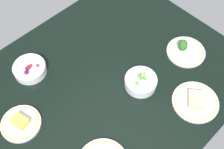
{
  "coord_description": "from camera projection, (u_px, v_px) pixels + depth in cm",
  "views": [
    {
      "loc": [
        -52.08,
        -53.74,
        121.06
      ],
      "look_at": [
        0.0,
        0.0,
        6.0
      ],
      "focal_mm": 46.22,
      "sensor_mm": 36.0,
      "label": 1
    }
  ],
  "objects": [
    {
      "name": "dining_table",
      "position": [
        112.0,
        79.0,
        1.41
      ],
      "size": [
        121.53,
        103.38,
        4.0
      ],
      "primitive_type": "cube",
      "color": "black",
      "rests_on": "ground"
    },
    {
      "name": "plate_cheese",
      "position": [
        21.0,
        123.0,
        1.25
      ],
      "size": [
        17.52,
        17.52,
        4.29
      ],
      "color": "silver",
      "rests_on": "dining_table"
    },
    {
      "name": "bowl_peas",
      "position": [
        141.0,
        82.0,
        1.34
      ],
      "size": [
        15.23,
        15.23,
        6.39
      ],
      "color": "silver",
      "rests_on": "dining_table"
    },
    {
      "name": "bowl_berries",
      "position": [
        30.0,
        69.0,
        1.38
      ],
      "size": [
        15.81,
        15.81,
        6.34
      ],
      "color": "silver",
      "rests_on": "dining_table"
    },
    {
      "name": "plate_broccoli",
      "position": [
        185.0,
        50.0,
        1.45
      ],
      "size": [
        19.55,
        19.55,
        8.05
      ],
      "color": "silver",
      "rests_on": "dining_table"
    },
    {
      "name": "plate_sandwich",
      "position": [
        196.0,
        101.0,
        1.3
      ],
      "size": [
        21.23,
        21.23,
        4.2
      ],
      "color": "silver",
      "rests_on": "dining_table"
    }
  ]
}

